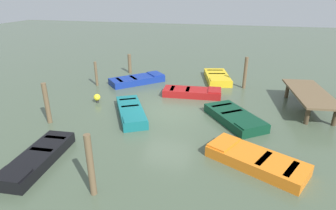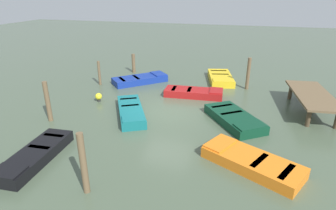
{
  "view_description": "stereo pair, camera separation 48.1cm",
  "coord_description": "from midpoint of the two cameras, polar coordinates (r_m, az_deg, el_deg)",
  "views": [
    {
      "loc": [
        12.39,
        3.04,
        5.6
      ],
      "look_at": [
        0.0,
        0.0,
        0.35
      ],
      "focal_mm": 29.66,
      "sensor_mm": 36.0,
      "label": 1
    },
    {
      "loc": [
        12.26,
        3.5,
        5.6
      ],
      "look_at": [
        0.0,
        0.0,
        0.35
      ],
      "focal_mm": 29.66,
      "sensor_mm": 36.0,
      "label": 2
    }
  ],
  "objects": [
    {
      "name": "rowboat_yellow",
      "position": [
        19.03,
        9.38,
        5.64
      ],
      "size": [
        3.49,
        2.14,
        0.46
      ],
      "rotation": [
        0.0,
        0.0,
        0.23
      ],
      "color": "gold",
      "rests_on": "ground_plane"
    },
    {
      "name": "ground_plane",
      "position": [
        13.93,
        -0.99,
        -1.34
      ],
      "size": [
        80.0,
        80.0,
        0.0
      ],
      "primitive_type": "plane",
      "color": "#475642"
    },
    {
      "name": "mooring_piling_center",
      "position": [
        18.23,
        -15.3,
        6.2
      ],
      "size": [
        0.17,
        0.17,
        1.54
      ],
      "primitive_type": "cylinder",
      "color": "brown",
      "rests_on": "ground_plane"
    },
    {
      "name": "rowboat_black",
      "position": [
        10.92,
        -26.39,
        -9.75
      ],
      "size": [
        3.34,
        1.28,
        0.46
      ],
      "rotation": [
        0.0,
        0.0,
        0.07
      ],
      "color": "black",
      "rests_on": "ground_plane"
    },
    {
      "name": "rowboat_orange",
      "position": [
        10.13,
        16.19,
        -10.75
      ],
      "size": [
        2.73,
        3.56,
        0.46
      ],
      "rotation": [
        0.0,
        0.0,
        4.23
      ],
      "color": "orange",
      "rests_on": "ground_plane"
    },
    {
      "name": "mooring_piling_mid_right",
      "position": [
        17.61,
        14.83,
        6.39
      ],
      "size": [
        0.2,
        0.2,
        1.95
      ],
      "primitive_type": "cylinder",
      "color": "brown",
      "rests_on": "ground_plane"
    },
    {
      "name": "mooring_piling_near_left",
      "position": [
        8.45,
        -17.25,
        -11.81
      ],
      "size": [
        0.2,
        0.2,
        1.99
      ],
      "primitive_type": "cylinder",
      "color": "brown",
      "rests_on": "ground_plane"
    },
    {
      "name": "marker_buoy",
      "position": [
        15.49,
        -15.24,
        1.49
      ],
      "size": [
        0.36,
        0.36,
        0.48
      ],
      "color": "#262626",
      "rests_on": "ground_plane"
    },
    {
      "name": "mooring_piling_far_right",
      "position": [
        20.74,
        -8.55,
        8.41
      ],
      "size": [
        0.24,
        0.24,
        1.37
      ],
      "primitive_type": "cylinder",
      "color": "brown",
      "rests_on": "ground_plane"
    },
    {
      "name": "rowboat_blue",
      "position": [
        18.41,
        -7.03,
        5.19
      ],
      "size": [
        3.36,
        3.45,
        0.46
      ],
      "rotation": [
        0.0,
        0.0,
        2.33
      ],
      "color": "navy",
      "rests_on": "ground_plane"
    },
    {
      "name": "dock_segment",
      "position": [
        15.44,
        26.35,
        1.96
      ],
      "size": [
        4.48,
        2.12,
        0.95
      ],
      "rotation": [
        0.0,
        0.0,
        0.11
      ],
      "color": "brown",
      "rests_on": "ground_plane"
    },
    {
      "name": "rowboat_dark_green",
      "position": [
        13.08,
        12.53,
        -2.5
      ],
      "size": [
        3.41,
        3.02,
        0.46
      ],
      "rotation": [
        0.0,
        0.0,
        0.62
      ],
      "color": "#0C3823",
      "rests_on": "ground_plane"
    },
    {
      "name": "rowboat_red",
      "position": [
        15.98,
        4.2,
        2.62
      ],
      "size": [
        1.37,
        3.34,
        0.46
      ],
      "rotation": [
        0.0,
        0.0,
        1.64
      ],
      "color": "maroon",
      "rests_on": "ground_plane"
    },
    {
      "name": "rowboat_teal",
      "position": [
        13.53,
        -8.63,
        -1.35
      ],
      "size": [
        3.58,
        2.61,
        0.46
      ],
      "rotation": [
        0.0,
        0.0,
        0.49
      ],
      "color": "#14666B",
      "rests_on": "ground_plane"
    },
    {
      "name": "mooring_piling_mid_left",
      "position": [
        13.64,
        -24.58,
        0.31
      ],
      "size": [
        0.21,
        0.21,
        1.89
      ],
      "primitive_type": "cylinder",
      "color": "brown",
      "rests_on": "ground_plane"
    }
  ]
}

